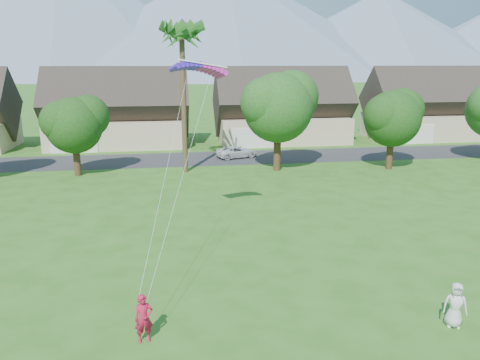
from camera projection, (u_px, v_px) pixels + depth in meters
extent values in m
cube|color=#2D2D30|center=(204.00, 159.00, 46.19)|extent=(90.00, 7.00, 0.01)
imported|color=#B41436|center=(144.00, 319.00, 15.75)|extent=(0.70, 0.54, 1.71)
imported|color=silver|center=(455.00, 305.00, 16.66)|extent=(0.97, 0.81, 1.68)
imported|color=silver|center=(237.00, 152.00, 46.52)|extent=(4.50, 3.07, 1.14)
cone|color=slate|center=(67.00, 12.00, 246.40)|extent=(190.00, 190.00, 70.00)
cone|color=slate|center=(226.00, 22.00, 259.63)|extent=(240.00, 240.00, 62.00)
cone|color=slate|center=(379.00, 35.00, 274.08)|extent=(200.00, 200.00, 50.00)
cube|color=beige|center=(119.00, 132.00, 53.16)|extent=(15.00, 8.00, 3.00)
cube|color=#382D28|center=(117.00, 103.00, 52.35)|extent=(15.75, 8.15, 8.15)
cube|color=silver|center=(74.00, 143.00, 48.75)|extent=(4.80, 0.12, 2.20)
cube|color=beige|center=(282.00, 129.00, 55.89)|extent=(15.00, 8.00, 3.00)
cube|color=#382D28|center=(282.00, 101.00, 55.09)|extent=(15.75, 8.15, 8.15)
cube|color=silver|center=(253.00, 138.00, 51.49)|extent=(4.80, 0.12, 2.20)
cube|color=beige|center=(429.00, 126.00, 58.63)|extent=(15.00, 8.00, 3.00)
cube|color=#382D28|center=(432.00, 99.00, 57.83)|extent=(15.75, 8.15, 8.15)
cube|color=silver|center=(414.00, 135.00, 54.23)|extent=(4.80, 0.12, 2.20)
cylinder|color=#47301C|center=(77.00, 163.00, 39.06)|extent=(0.56, 0.56, 2.18)
sphere|color=#214916|center=(74.00, 125.00, 38.30)|extent=(4.62, 4.62, 4.62)
cylinder|color=#47301C|center=(277.00, 154.00, 40.96)|extent=(0.62, 0.62, 2.82)
sphere|color=#214916|center=(278.00, 108.00, 39.97)|extent=(5.98, 5.98, 5.98)
cylinder|color=#47301C|center=(389.00, 156.00, 41.50)|extent=(0.58, 0.58, 2.30)
sphere|color=#214916|center=(392.00, 119.00, 40.69)|extent=(4.90, 4.90, 4.90)
cylinder|color=#4C3D26|center=(184.00, 102.00, 39.16)|extent=(0.44, 0.44, 12.00)
sphere|color=#286021|center=(181.00, 23.00, 37.62)|extent=(3.00, 3.00, 3.00)
cube|color=#461CD3|center=(185.00, 67.00, 23.13)|extent=(1.61, 1.38, 0.50)
cube|color=#D027A9|center=(213.00, 67.00, 23.33)|extent=(1.61, 1.38, 0.50)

